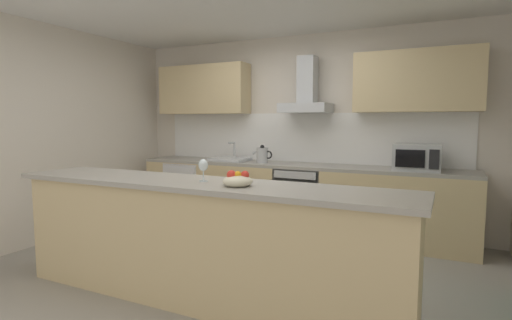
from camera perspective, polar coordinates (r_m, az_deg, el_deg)
ground at (r=4.00m, az=-3.25°, el=-15.90°), size 5.96×4.81×0.02m
wall_back at (r=5.52m, az=6.69°, el=3.97°), size 5.96×0.12×2.60m
wall_left at (r=5.44m, az=-27.46°, el=3.35°), size 0.12×4.81×2.60m
backsplash_tile at (r=5.46m, az=6.44°, el=3.22°), size 4.22×0.02×0.66m
counter_back at (r=5.26m, az=5.21°, el=-5.43°), size 4.37×0.60×0.90m
counter_island at (r=3.28m, az=-8.17°, el=-11.46°), size 3.40×0.64×0.98m
upper_cabinets at (r=5.32m, az=5.94°, el=10.49°), size 4.31×0.32×0.70m
oven at (r=5.18m, az=6.61°, el=-5.49°), size 0.60×0.62×0.80m
refrigerator at (r=5.98m, az=-9.34°, el=-4.37°), size 0.58×0.60×0.85m
microwave at (r=4.80m, az=22.11°, el=0.36°), size 0.50×0.38×0.30m
sink at (r=5.57m, az=-3.72°, el=0.18°), size 0.50×0.40×0.26m
kettle at (r=5.28m, az=0.91°, el=0.73°), size 0.29×0.15×0.24m
range_hood at (r=5.22m, az=7.25°, el=9.22°), size 0.62×0.45×0.72m
wine_glass at (r=3.15m, az=-7.57°, el=-0.84°), size 0.08×0.08×0.18m
fruit_bowl at (r=2.91m, az=-2.66°, el=-2.93°), size 0.22×0.22×0.13m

